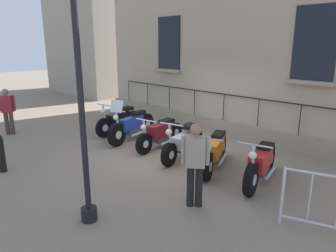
# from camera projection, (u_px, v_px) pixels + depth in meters

# --- Properties ---
(ground_plane) EXTENTS (60.00, 60.00, 0.00)m
(ground_plane) POSITION_uv_depth(u_px,v_px,m) (172.00, 152.00, 8.91)
(ground_plane) COLOR gray
(motorcycle_black) EXTENTS (2.09, 0.74, 1.09)m
(motorcycle_black) POSITION_uv_depth(u_px,v_px,m) (120.00, 120.00, 10.71)
(motorcycle_black) COLOR black
(motorcycle_black) RESTS_ON ground_plane
(motorcycle_blue) EXTENTS (2.20, 0.74, 1.40)m
(motorcycle_blue) POSITION_uv_depth(u_px,v_px,m) (132.00, 126.00, 9.90)
(motorcycle_blue) COLOR black
(motorcycle_blue) RESTS_ON ground_plane
(motorcycle_maroon) EXTENTS (2.09, 0.70, 0.98)m
(motorcycle_maroon) POSITION_uv_depth(u_px,v_px,m) (160.00, 134.00, 9.18)
(motorcycle_maroon) COLOR black
(motorcycle_maroon) RESTS_ON ground_plane
(motorcycle_silver) EXTENTS (2.04, 0.76, 1.09)m
(motorcycle_silver) POSITION_uv_depth(u_px,v_px,m) (183.00, 143.00, 8.38)
(motorcycle_silver) COLOR black
(motorcycle_silver) RESTS_ON ground_plane
(motorcycle_orange) EXTENTS (2.05, 1.09, 0.97)m
(motorcycle_orange) POSITION_uv_depth(u_px,v_px,m) (215.00, 152.00, 7.66)
(motorcycle_orange) COLOR black
(motorcycle_orange) RESTS_ON ground_plane
(motorcycle_red) EXTENTS (2.08, 0.81, 1.07)m
(motorcycle_red) POSITION_uv_depth(u_px,v_px,m) (261.00, 164.00, 6.85)
(motorcycle_red) COLOR black
(motorcycle_red) RESTS_ON ground_plane
(lamppost) EXTENTS (0.31, 0.31, 4.23)m
(lamppost) POSITION_uv_depth(u_px,v_px,m) (80.00, 91.00, 4.89)
(lamppost) COLOR black
(lamppost) RESTS_ON ground_plane
(bollard) EXTENTS (0.17, 0.17, 0.94)m
(bollard) POSITION_uv_depth(u_px,v_px,m) (1.00, 153.00, 7.43)
(bollard) COLOR black
(bollard) RESTS_ON ground_plane
(pedestrian_standing) EXTENTS (0.40, 0.43, 1.63)m
(pedestrian_standing) POSITION_uv_depth(u_px,v_px,m) (195.00, 161.00, 5.74)
(pedestrian_standing) COLOR black
(pedestrian_standing) RESTS_ON ground_plane
(pedestrian_walking) EXTENTS (0.45, 0.39, 1.56)m
(pedestrian_walking) POSITION_uv_depth(u_px,v_px,m) (7.00, 109.00, 10.42)
(pedestrian_walking) COLOR #47382D
(pedestrian_walking) RESTS_ON ground_plane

